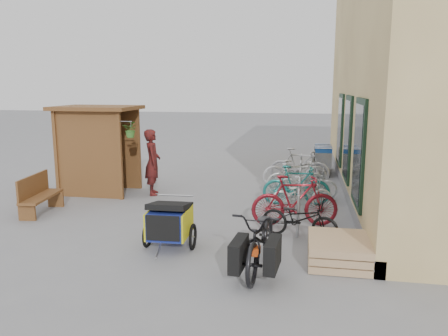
% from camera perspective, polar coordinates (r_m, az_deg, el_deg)
% --- Properties ---
extents(ground, '(80.00, 80.00, 0.00)m').
position_cam_1_polar(ground, '(9.38, -4.72, -7.59)').
color(ground, gray).
extents(kiosk, '(2.49, 1.65, 2.40)m').
position_cam_1_polar(kiosk, '(12.50, -16.48, 3.88)').
color(kiosk, brown).
rests_on(kiosk, ground).
extents(bike_rack, '(0.05, 5.35, 0.86)m').
position_cam_1_polar(bike_rack, '(11.26, 9.90, -1.90)').
color(bike_rack, '#A5A8AD').
rests_on(bike_rack, ground).
extents(pallet_stack, '(1.00, 1.20, 0.40)m').
position_cam_1_polar(pallet_stack, '(7.72, 14.73, -10.36)').
color(pallet_stack, tan).
rests_on(pallet_stack, ground).
extents(bench, '(0.61, 1.47, 0.91)m').
position_cam_1_polar(bench, '(11.04, -23.08, -3.14)').
color(bench, brown).
rests_on(bench, ground).
extents(shopping_carts, '(0.55, 1.87, 0.99)m').
position_cam_1_polar(shopping_carts, '(15.25, 12.74, 1.52)').
color(shopping_carts, silver).
rests_on(shopping_carts, ground).
extents(child_trailer, '(0.94, 1.56, 0.92)m').
position_cam_1_polar(child_trailer, '(8.08, -7.13, -6.87)').
color(child_trailer, navy).
rests_on(child_trailer, ground).
extents(cargo_bike, '(0.87, 2.07, 1.06)m').
position_cam_1_polar(cargo_bike, '(7.09, 4.91, -9.22)').
color(cargo_bike, black).
rests_on(cargo_bike, ground).
extents(person_kiosk, '(0.61, 0.76, 1.79)m').
position_cam_1_polar(person_kiosk, '(12.01, -9.31, 0.76)').
color(person_kiosk, maroon).
rests_on(person_kiosk, ground).
extents(bike_0, '(1.65, 1.03, 0.82)m').
position_cam_1_polar(bike_0, '(8.62, 9.83, -6.51)').
color(bike_0, black).
rests_on(bike_0, ground).
extents(bike_1, '(1.90, 0.84, 1.10)m').
position_cam_1_polar(bike_1, '(9.34, 9.24, -4.25)').
color(bike_1, maroon).
rests_on(bike_1, ground).
extents(bike_2, '(1.60, 0.99, 0.80)m').
position_cam_1_polar(bike_2, '(10.55, 10.08, -3.40)').
color(bike_2, silver).
rests_on(bike_2, ground).
extents(bike_3, '(1.70, 0.60, 1.00)m').
position_cam_1_polar(bike_3, '(10.99, 9.43, -2.27)').
color(bike_3, '#1E7A76').
rests_on(bike_3, ground).
extents(bike_4, '(1.58, 0.59, 0.82)m').
position_cam_1_polar(bike_4, '(11.68, 10.79, -2.00)').
color(bike_4, '#BBBBC0').
rests_on(bike_4, ground).
extents(bike_5, '(1.68, 0.71, 0.98)m').
position_cam_1_polar(bike_5, '(11.96, 9.45, -1.27)').
color(bike_5, silver).
rests_on(bike_5, ground).
extents(bike_6, '(1.96, 0.97, 0.98)m').
position_cam_1_polar(bike_6, '(12.95, 9.23, -0.34)').
color(bike_6, '#BBBBC0').
rests_on(bike_6, ground).
extents(bike_7, '(1.87, 0.76, 1.09)m').
position_cam_1_polar(bike_7, '(13.39, 9.82, 0.24)').
color(bike_7, '#BBBBC0').
rests_on(bike_7, ground).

